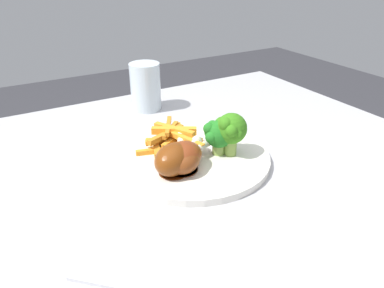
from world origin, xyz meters
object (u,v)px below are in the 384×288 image
(dining_table, at_px, (173,224))
(chicken_drumstick_far, at_px, (184,156))
(dinner_plate, at_px, (192,157))
(broccoli_floret_front, at_px, (217,134))
(water_glass, at_px, (146,87))
(broccoli_floret_middle, at_px, (229,129))
(chicken_drumstick_near, at_px, (175,158))
(carrot_fries_pile, at_px, (173,137))
(chicken_drumstick_extra, at_px, (181,157))

(dining_table, height_order, chicken_drumstick_far, chicken_drumstick_far)
(dinner_plate, relative_size, broccoli_floret_front, 4.38)
(chicken_drumstick_far, height_order, water_glass, water_glass)
(dining_table, distance_m, chicken_drumstick_far, 0.15)
(broccoli_floret_middle, relative_size, chicken_drumstick_far, 0.57)
(dining_table, xyz_separation_m, chicken_drumstick_near, (-0.00, -0.02, 0.15))
(dining_table, relative_size, water_glass, 9.42)
(dinner_plate, xyz_separation_m, chicken_drumstick_far, (-0.03, -0.03, 0.03))
(broccoli_floret_front, xyz_separation_m, chicken_drumstick_near, (-0.09, -0.02, -0.01))
(broccoli_floret_front, height_order, carrot_fries_pile, broccoli_floret_front)
(dining_table, xyz_separation_m, broccoli_floret_middle, (0.10, -0.02, 0.17))
(broccoli_floret_middle, distance_m, chicken_drumstick_far, 0.09)
(chicken_drumstick_extra, bearing_deg, dinner_plate, 38.76)
(chicken_drumstick_near, bearing_deg, dining_table, 79.32)
(carrot_fries_pile, distance_m, chicken_drumstick_near, 0.09)
(broccoli_floret_middle, xyz_separation_m, carrot_fries_pile, (-0.06, 0.08, -0.03))
(carrot_fries_pile, distance_m, chicken_drumstick_extra, 0.08)
(broccoli_floret_middle, bearing_deg, broccoli_floret_front, 141.51)
(carrot_fries_pile, xyz_separation_m, water_glass, (0.04, 0.21, 0.03))
(dining_table, bearing_deg, broccoli_floret_middle, -9.56)
(chicken_drumstick_extra, distance_m, water_glass, 0.30)
(chicken_drumstick_near, distance_m, chicken_drumstick_extra, 0.01)
(dining_table, relative_size, chicken_drumstick_extra, 7.82)
(carrot_fries_pile, bearing_deg, broccoli_floret_middle, -50.68)
(chicken_drumstick_far, bearing_deg, carrot_fries_pile, 74.25)
(broccoli_floret_front, height_order, chicken_drumstick_extra, broccoli_floret_front)
(water_glass, bearing_deg, chicken_drumstick_far, -102.04)
(chicken_drumstick_far, bearing_deg, chicken_drumstick_extra, 129.96)
(broccoli_floret_middle, height_order, chicken_drumstick_extra, broccoli_floret_middle)
(chicken_drumstick_near, bearing_deg, chicken_drumstick_extra, 18.59)
(broccoli_floret_front, bearing_deg, chicken_drumstick_near, -169.67)
(dining_table, bearing_deg, carrot_fries_pile, 60.21)
(chicken_drumstick_extra, bearing_deg, dining_table, 120.84)
(chicken_drumstick_far, height_order, chicken_drumstick_extra, chicken_drumstick_far)
(dining_table, xyz_separation_m, carrot_fries_pile, (0.04, 0.06, 0.14))
(water_glass, bearing_deg, broccoli_floret_front, -87.84)
(dining_table, distance_m, broccoli_floret_front, 0.18)
(chicken_drumstick_extra, height_order, water_glass, water_glass)
(chicken_drumstick_far, xyz_separation_m, water_glass, (0.06, 0.29, 0.02))
(dining_table, distance_m, chicken_drumstick_near, 0.15)
(broccoli_floret_front, distance_m, water_glass, 0.28)
(chicken_drumstick_extra, bearing_deg, broccoli_floret_front, 8.75)
(chicken_drumstick_near, relative_size, water_glass, 1.11)
(carrot_fries_pile, bearing_deg, water_glass, 79.43)
(carrot_fries_pile, relative_size, chicken_drumstick_far, 1.00)
(carrot_fries_pile, height_order, water_glass, water_glass)
(broccoli_floret_middle, height_order, chicken_drumstick_far, broccoli_floret_middle)
(carrot_fries_pile, bearing_deg, dinner_plate, -77.09)
(dinner_plate, distance_m, water_glass, 0.26)
(broccoli_floret_front, relative_size, water_glass, 0.57)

